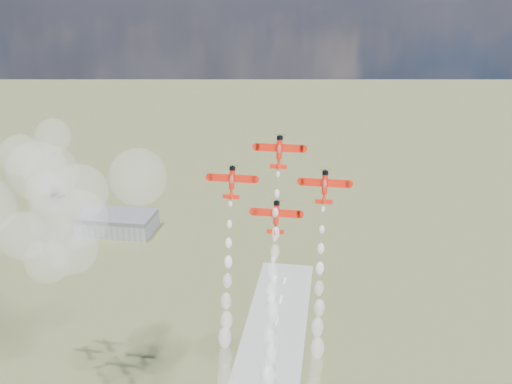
{
  "coord_description": "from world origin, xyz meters",
  "views": [
    {
      "loc": [
        24.23,
        -140.35,
        155.48
      ],
      "look_at": [
        3.33,
        -1.84,
        103.06
      ],
      "focal_mm": 38.0,
      "sensor_mm": 36.0,
      "label": 1
    }
  ],
  "objects": [
    {
      "name": "smoke_trail_lead",
      "position": [
        9.26,
        -15.62,
        63.93
      ],
      "size": [
        5.72,
        21.51,
        59.33
      ],
      "color": "white",
      "rests_on": "plane_lead"
    },
    {
      "name": "drifted_smoke_cloud",
      "position": [
        -70.68,
        22.82,
        86.43
      ],
      "size": [
        71.82,
        38.31,
        54.25
      ],
      "color": "white",
      "rests_on": "ground"
    },
    {
      "name": "hangar",
      "position": [
        -120.0,
        180.0,
        6.5
      ],
      "size": [
        50.0,
        28.0,
        13.0
      ],
      "color": "gray",
      "rests_on": "ground"
    },
    {
      "name": "smoke_trail_left",
      "position": [
        -3.32,
        -18.75,
        55.76
      ],
      "size": [
        5.88,
        21.95,
        59.03
      ],
      "color": "white",
      "rests_on": "plane_left"
    },
    {
      "name": "plane_right",
      "position": [
        22.08,
        -1.92,
        105.83
      ],
      "size": [
        12.98,
        5.48,
        8.99
      ],
      "rotation": [
        1.25,
        0.0,
        0.0
      ],
      "color": "red",
      "rests_on": "ground"
    },
    {
      "name": "plane_slot",
      "position": [
        9.33,
        -4.74,
        97.36
      ],
      "size": [
        12.98,
        5.48,
        8.99
      ],
      "rotation": [
        1.25,
        0.0,
        0.0
      ],
      "color": "red",
      "rests_on": "ground"
    },
    {
      "name": "plane_left",
      "position": [
        -3.41,
        -1.92,
        105.83
      ],
      "size": [
        12.98,
        5.48,
        8.99
      ],
      "rotation": [
        1.25,
        0.0,
        0.0
      ],
      "color": "red",
      "rests_on": "ground"
    },
    {
      "name": "smoke_trail_right",
      "position": [
        22.14,
        -18.46,
        55.5
      ],
      "size": [
        5.36,
        21.15,
        59.61
      ],
      "color": "white",
      "rests_on": "plane_right"
    },
    {
      "name": "plane_lead",
      "position": [
        9.33,
        0.89,
        114.3
      ],
      "size": [
        12.98,
        5.48,
        8.99
      ],
      "rotation": [
        1.25,
        0.0,
        0.0
      ],
      "color": "red",
      "rests_on": "ground"
    }
  ]
}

